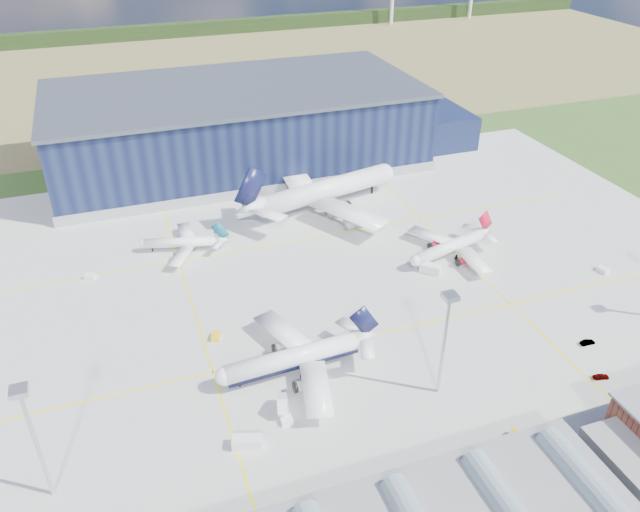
% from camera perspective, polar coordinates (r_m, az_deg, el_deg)
% --- Properties ---
extents(ground, '(600.00, 600.00, 0.00)m').
position_cam_1_polar(ground, '(142.71, 1.35, -5.34)').
color(ground, '#31541F').
rests_on(ground, ground).
extents(apron, '(220.00, 160.00, 0.08)m').
position_cam_1_polar(apron, '(150.31, 0.00, -3.18)').
color(apron, '#AFAFA9').
rests_on(apron, ground).
extents(farmland, '(600.00, 220.00, 0.01)m').
position_cam_1_polar(farmland, '(340.04, -12.44, 16.22)').
color(farmland, olive).
rests_on(farmland, ground).
extents(treeline, '(600.00, 8.00, 8.00)m').
position_cam_1_polar(treeline, '(416.65, -14.30, 19.30)').
color(treeline, black).
rests_on(treeline, ground).
extents(hangar, '(145.00, 62.00, 26.10)m').
position_cam_1_polar(hangar, '(218.95, -6.89, 11.53)').
color(hangar, '#101635').
rests_on(hangar, ground).
extents(light_mast_west, '(2.60, 2.60, 23.00)m').
position_cam_1_polar(light_mast_west, '(105.38, -24.94, -13.93)').
color(light_mast_west, silver).
rests_on(light_mast_west, ground).
extents(light_mast_center, '(2.60, 2.60, 23.00)m').
position_cam_1_polar(light_mast_center, '(115.78, 11.45, -6.51)').
color(light_mast_center, silver).
rests_on(light_mast_center, ground).
extents(airliner_navy, '(37.48, 36.75, 11.62)m').
position_cam_1_polar(airliner_navy, '(124.04, -2.53, -8.53)').
color(airliner_navy, white).
rests_on(airliner_navy, ground).
extents(airliner_red, '(35.85, 35.40, 9.59)m').
position_cam_1_polar(airliner_red, '(164.22, 11.78, 1.32)').
color(airliner_red, white).
rests_on(airliner_red, ground).
extents(airliner_widebody, '(66.88, 65.98, 18.17)m').
position_cam_1_polar(airliner_widebody, '(184.28, 0.52, 6.98)').
color(airliner_widebody, white).
rests_on(airliner_widebody, ground).
extents(airliner_regional, '(29.65, 29.28, 7.92)m').
position_cam_1_polar(airliner_regional, '(168.16, -12.68, 1.64)').
color(airliner_regional, white).
rests_on(airliner_regional, ground).
extents(gse_tug_a, '(3.70, 4.18, 1.48)m').
position_cam_1_polar(gse_tug_a, '(119.60, 17.78, -15.63)').
color(gse_tug_a, yellow).
rests_on(gse_tug_a, ground).
extents(gse_tug_b, '(2.69, 3.15, 1.15)m').
position_cam_1_polar(gse_tug_b, '(137.24, -9.49, -7.27)').
color(gse_tug_b, yellow).
rests_on(gse_tug_b, ground).
extents(gse_van_a, '(5.61, 3.79, 2.25)m').
position_cam_1_polar(gse_van_a, '(113.94, -6.68, -16.59)').
color(gse_van_a, white).
rests_on(gse_van_a, ground).
extents(gse_cart_a, '(2.59, 3.28, 1.25)m').
position_cam_1_polar(gse_cart_a, '(172.33, 24.44, -1.16)').
color(gse_cart_a, white).
rests_on(gse_cart_a, ground).
extents(gse_van_b, '(5.31, 5.38, 2.38)m').
position_cam_1_polar(gse_van_b, '(158.75, 10.08, -1.15)').
color(gse_van_b, white).
rests_on(gse_van_b, ground).
extents(gse_tug_c, '(3.12, 3.86, 1.46)m').
position_cam_1_polar(gse_tug_c, '(199.57, 1.44, 6.33)').
color(gse_tug_c, yellow).
rests_on(gse_tug_c, ground).
extents(gse_cart_b, '(3.22, 2.88, 1.17)m').
position_cam_1_polar(gse_cart_b, '(164.62, -20.28, -1.76)').
color(gse_cart_b, white).
rests_on(gse_cart_b, ground).
extents(airstair, '(2.86, 4.79, 2.87)m').
position_cam_1_polar(airstair, '(118.84, -3.48, -13.62)').
color(airstair, white).
rests_on(airstair, ground).
extents(car_a, '(3.37, 1.98, 1.08)m').
position_cam_1_polar(car_a, '(137.75, 24.31, -10.00)').
color(car_a, '#99999E').
rests_on(car_a, ground).
extents(car_b, '(3.30, 1.24, 1.08)m').
position_cam_1_polar(car_b, '(145.53, 23.27, -7.27)').
color(car_b, '#99999E').
rests_on(car_b, ground).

